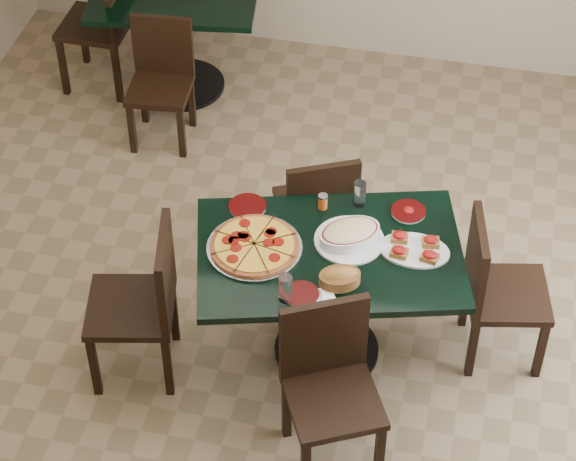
% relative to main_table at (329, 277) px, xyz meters
% --- Properties ---
extents(floor, '(5.50, 5.50, 0.00)m').
position_rel_main_table_xyz_m(floor, '(-0.25, 0.06, -0.57)').
color(floor, brown).
rests_on(floor, ground).
extents(room_shell, '(5.50, 5.50, 5.50)m').
position_rel_main_table_xyz_m(room_shell, '(0.77, 1.78, 0.60)').
color(room_shell, white).
rests_on(room_shell, floor).
extents(main_table, '(1.47, 1.14, 0.75)m').
position_rel_main_table_xyz_m(main_table, '(0.00, 0.00, 0.00)').
color(main_table, black).
rests_on(main_table, floor).
extents(back_table, '(1.16, 0.92, 0.75)m').
position_rel_main_table_xyz_m(back_table, '(-1.42, 2.11, -0.04)').
color(back_table, black).
rests_on(back_table, floor).
extents(chair_far, '(0.53, 0.53, 0.85)m').
position_rel_main_table_xyz_m(chair_far, '(-0.17, 0.60, -0.10)').
color(chair_far, black).
rests_on(chair_far, floor).
extents(chair_near, '(0.56, 0.56, 0.90)m').
position_rel_main_table_xyz_m(chair_near, '(0.11, -0.58, -0.07)').
color(chair_near, black).
rests_on(chair_near, floor).
extents(chair_right, '(0.48, 0.48, 0.88)m').
position_rel_main_table_xyz_m(chair_right, '(0.81, 0.20, -0.08)').
color(chair_right, black).
rests_on(chair_right, floor).
extents(chair_left, '(0.51, 0.51, 0.92)m').
position_rel_main_table_xyz_m(chair_left, '(-0.87, -0.28, -0.05)').
color(chair_left, black).
rests_on(chair_left, floor).
extents(back_chair_near, '(0.41, 0.41, 0.81)m').
position_rel_main_table_xyz_m(back_chair_near, '(-1.38, 1.62, -0.12)').
color(back_chair_near, black).
rests_on(back_chair_near, floor).
extents(back_chair_left, '(0.45, 0.45, 0.95)m').
position_rel_main_table_xyz_m(back_chair_left, '(-1.88, 2.06, -0.04)').
color(back_chair_left, black).
rests_on(back_chair_left, floor).
extents(pepperoni_pizza, '(0.47, 0.47, 0.04)m').
position_rel_main_table_xyz_m(pepperoni_pizza, '(-0.36, -0.06, 0.20)').
color(pepperoni_pizza, '#ACADB3').
rests_on(pepperoni_pizza, main_table).
extents(lasagna_casserole, '(0.37, 0.35, 0.09)m').
position_rel_main_table_xyz_m(lasagna_casserole, '(0.08, 0.09, 0.23)').
color(lasagna_casserole, silver).
rests_on(lasagna_casserole, main_table).
extents(bread_basket, '(0.24, 0.20, 0.09)m').
position_rel_main_table_xyz_m(bread_basket, '(0.08, -0.20, 0.22)').
color(bread_basket, brown).
rests_on(bread_basket, main_table).
extents(bruschetta_platter, '(0.36, 0.25, 0.05)m').
position_rel_main_table_xyz_m(bruschetta_platter, '(0.40, 0.09, 0.21)').
color(bruschetta_platter, silver).
rests_on(bruschetta_platter, main_table).
extents(side_plate_near, '(0.17, 0.17, 0.02)m').
position_rel_main_table_xyz_m(side_plate_near, '(-0.07, -0.32, 0.19)').
color(side_plate_near, silver).
rests_on(side_plate_near, main_table).
extents(side_plate_far_r, '(0.18, 0.18, 0.03)m').
position_rel_main_table_xyz_m(side_plate_far_r, '(0.33, 0.36, 0.19)').
color(side_plate_far_r, silver).
rests_on(side_plate_far_r, main_table).
extents(side_plate_far_l, '(0.19, 0.19, 0.02)m').
position_rel_main_table_xyz_m(side_plate_far_l, '(-0.47, 0.22, 0.19)').
color(side_plate_far_l, silver).
rests_on(side_plate_far_l, main_table).
extents(napkin_setting, '(0.22, 0.22, 0.01)m').
position_rel_main_table_xyz_m(napkin_setting, '(0.02, -0.34, 0.18)').
color(napkin_setting, white).
rests_on(napkin_setting, main_table).
extents(water_glass_a, '(0.06, 0.06, 0.14)m').
position_rel_main_table_xyz_m(water_glass_a, '(0.08, 0.37, 0.25)').
color(water_glass_a, white).
rests_on(water_glass_a, main_table).
extents(water_glass_b, '(0.07, 0.07, 0.14)m').
position_rel_main_table_xyz_m(water_glass_b, '(-0.14, -0.35, 0.25)').
color(water_glass_b, white).
rests_on(water_glass_b, main_table).
extents(pepper_shaker, '(0.05, 0.05, 0.08)m').
position_rel_main_table_xyz_m(pepper_shaker, '(-0.10, 0.30, 0.23)').
color(pepper_shaker, '#C55315').
rests_on(pepper_shaker, main_table).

